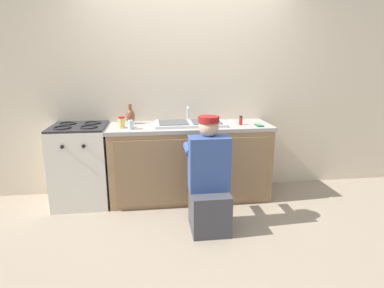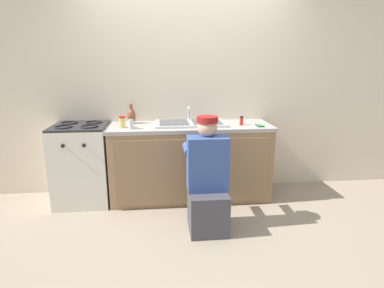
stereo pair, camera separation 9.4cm
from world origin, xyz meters
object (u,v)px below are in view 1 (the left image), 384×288
Objects in this scene: condiment_jar at (122,122)px; vase_decorative at (130,116)px; spice_bottle_red at (241,120)px; stove_range at (82,165)px; water_glass at (131,125)px; cell_phone at (259,125)px; plumber_person at (209,184)px; sink_double_basin at (190,123)px.

vase_decorative is (0.08, 0.25, 0.03)m from condiment_jar.
stove_range is at bearing 177.77° from spice_bottle_red.
condiment_jar is 1.28× the size of water_glass.
plumber_person is at bearing -137.59° from cell_phone.
stove_range is 0.84× the size of plumber_person.
vase_decorative is at bearing 93.39° from water_glass.
plumber_person reaches higher than cell_phone.
sink_double_basin is 7.62× the size of spice_bottle_red.
cell_phone is (0.78, -0.15, -0.01)m from sink_double_basin.
spice_bottle_red is (1.35, 0.01, -0.01)m from condiment_jar.
cell_phone is at bearing -4.22° from stove_range.
cell_phone is 1.50m from vase_decorative.
sink_double_basin is 0.91m from plumber_person.
stove_range is 0.77m from water_glass.
water_glass is at bearing -37.84° from condiment_jar.
stove_range is (-1.24, -0.00, -0.45)m from sink_double_basin.
condiment_jar is (0.48, -0.08, 0.49)m from stove_range.
condiment_jar is 0.26m from vase_decorative.
stove_range is 6.60× the size of cell_phone.
plumber_person reaches higher than water_glass.
vase_decorative is at bearing 128.98° from plumber_person.
plumber_person is (1.33, -0.78, 0.00)m from stove_range.
spice_bottle_red is at bearing 4.17° from water_glass.
stove_range is 0.79m from vase_decorative.
water_glass reaches higher than stove_range.
cell_phone is at bearing -11.01° from sink_double_basin.
water_glass is (0.10, -0.08, -0.01)m from condiment_jar.
vase_decorative is at bearing 167.74° from cell_phone.
sink_double_basin reaches higher than cell_phone.
spice_bottle_red is at bearing 158.20° from cell_phone.
water_glass is at bearing -15.49° from stove_range.
spice_bottle_red is at bearing -10.71° from vase_decorative.
cell_phone is 1.44m from water_glass.
water_glass is at bearing -86.61° from vase_decorative.
sink_double_basin is at bearing 0.10° from stove_range.
cell_phone is at bearing 42.41° from plumber_person.
plumber_person is 1.21m from condiment_jar.
stove_range is 7.22× the size of condiment_jar.
cell_phone is at bearing 0.50° from water_glass.
cell_phone is 0.22m from spice_bottle_red.
spice_bottle_red reaches higher than stove_range.
plumber_person is 4.80× the size of vase_decorative.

